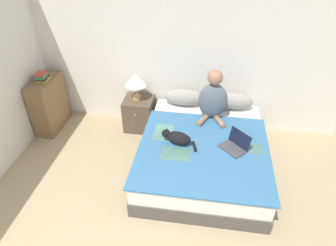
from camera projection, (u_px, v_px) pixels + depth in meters
wall_back at (174, 48)px, 4.41m from camera, size 5.23×0.05×2.55m
bed at (203, 154)px, 4.08m from camera, size 1.66×2.01×0.46m
pillow_near at (184, 97)px, 4.61m from camera, size 0.63×0.24×0.25m
pillow_far at (232, 101)px, 4.52m from camera, size 0.63×0.24×0.25m
person_sitting at (213, 98)px, 4.21m from camera, size 0.41×0.40×0.74m
cat_tabby at (177, 138)px, 3.84m from camera, size 0.48×0.27×0.18m
laptop_open at (235, 145)px, 3.78m from camera, size 0.40×0.40×0.22m
nightstand at (139, 113)px, 4.82m from camera, size 0.45×0.45×0.53m
table_lamp at (136, 80)px, 4.49m from camera, size 0.32×0.32×0.44m
bookshelf at (49, 104)px, 4.75m from camera, size 0.30×0.69×0.85m
book_stack_top at (42, 77)px, 4.47m from camera, size 0.18×0.22×0.12m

